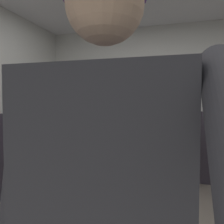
# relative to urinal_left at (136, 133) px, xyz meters

# --- Properties ---
(wall_back) EXTENTS (4.04, 0.12, 2.53)m
(wall_back) POSITION_rel_urinal_left_xyz_m (0.17, 0.22, 0.49)
(wall_back) COLOR #B2B2AD
(wall_back) RESTS_ON ground_plane
(wainscot_band_back) EXTENTS (3.44, 0.03, 1.15)m
(wainscot_band_back) POSITION_rel_urinal_left_xyz_m (0.17, 0.14, -0.20)
(wainscot_band_back) COLOR #2D2833
(wainscot_band_back) RESTS_ON ground_plane
(urinal_left) EXTENTS (0.40, 0.34, 1.24)m
(urinal_left) POSITION_rel_urinal_left_xyz_m (0.00, 0.00, 0.00)
(urinal_left) COLOR white
(urinal_left) RESTS_ON ground_plane
(urinal_middle) EXTENTS (0.40, 0.34, 1.24)m
(urinal_middle) POSITION_rel_urinal_left_xyz_m (0.75, 0.00, 0.00)
(urinal_middle) COLOR white
(urinal_middle) RESTS_ON ground_plane
(privacy_divider_panel) EXTENTS (0.04, 0.40, 0.90)m
(privacy_divider_panel) POSITION_rel_urinal_left_xyz_m (0.38, -0.07, 0.17)
(privacy_divider_panel) COLOR #4C4C51
(person) EXTENTS (0.71, 0.60, 1.69)m
(person) POSITION_rel_urinal_left_xyz_m (0.48, -3.06, 0.22)
(person) COLOR #2D3342
(person) RESTS_ON ground_plane
(soap_dispenser) EXTENTS (0.10, 0.07, 0.18)m
(soap_dispenser) POSITION_rel_urinal_left_xyz_m (1.10, 0.12, 0.55)
(soap_dispenser) COLOR silver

